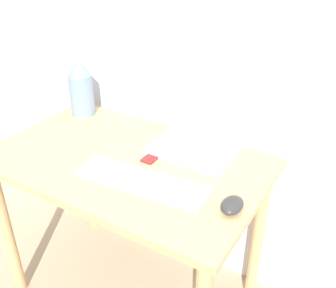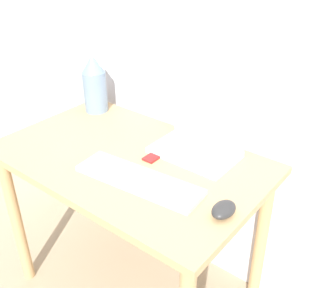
# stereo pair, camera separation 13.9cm
# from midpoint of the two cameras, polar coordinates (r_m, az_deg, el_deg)

# --- Properties ---
(wall_back) EXTENTS (6.00, 0.05, 2.50)m
(wall_back) POSITION_cam_midpoint_polar(r_m,az_deg,el_deg) (1.62, -1.09, 19.65)
(wall_back) COLOR silver
(wall_back) RESTS_ON ground_plane
(desk) EXTENTS (1.05, 0.64, 0.74)m
(desk) POSITION_cam_midpoint_polar(r_m,az_deg,el_deg) (1.57, -8.41, -5.69)
(desk) COLOR tan
(desk) RESTS_ON ground_plane
(laptop) EXTENTS (0.32, 0.21, 0.21)m
(laptop) POSITION_cam_midpoint_polar(r_m,az_deg,el_deg) (1.52, 1.21, 0.45)
(laptop) COLOR white
(laptop) RESTS_ON desk
(keyboard) EXTENTS (0.48, 0.17, 0.02)m
(keyboard) POSITION_cam_midpoint_polar(r_m,az_deg,el_deg) (1.36, -6.79, -5.54)
(keyboard) COLOR silver
(keyboard) RESTS_ON desk
(mouse) EXTENTS (0.07, 0.10, 0.04)m
(mouse) POSITION_cam_midpoint_polar(r_m,az_deg,el_deg) (1.24, 6.12, -8.93)
(mouse) COLOR #2D2D2D
(mouse) RESTS_ON desk
(vase) EXTENTS (0.11, 0.11, 0.27)m
(vase) POSITION_cam_midpoint_polar(r_m,az_deg,el_deg) (1.85, -14.69, 7.90)
(vase) COLOR slate
(vase) RESTS_ON desk
(mp3_player) EXTENTS (0.05, 0.06, 0.01)m
(mp3_player) POSITION_cam_midpoint_polar(r_m,az_deg,el_deg) (1.49, -5.33, -2.24)
(mp3_player) COLOR red
(mp3_player) RESTS_ON desk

